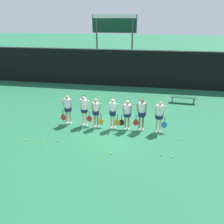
% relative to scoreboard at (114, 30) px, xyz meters
% --- Properties ---
extents(ground_plane, '(140.00, 140.00, 0.00)m').
position_rel_scoreboard_xyz_m(ground_plane, '(1.35, -9.27, -4.54)').
color(ground_plane, '#216642').
extents(fence_windscreen, '(60.00, 0.08, 3.16)m').
position_rel_scoreboard_xyz_m(fence_windscreen, '(1.35, -1.42, -2.95)').
color(fence_windscreen, black).
rests_on(fence_windscreen, ground_plane).
extents(scoreboard, '(3.84, 0.15, 5.79)m').
position_rel_scoreboard_xyz_m(scoreboard, '(0.00, 0.00, 0.00)').
color(scoreboard, '#515156').
rests_on(scoreboard, ground_plane).
extents(bench_courtside, '(1.81, 0.45, 0.44)m').
position_rel_scoreboard_xyz_m(bench_courtside, '(5.68, -4.75, -4.16)').
color(bench_courtside, '#19472D').
rests_on(bench_courtside, ground_plane).
extents(player_0, '(0.68, 0.40, 1.73)m').
position_rel_scoreboard_xyz_m(player_0, '(-1.17, -9.20, -3.52)').
color(player_0, tan).
rests_on(player_0, ground_plane).
extents(player_1, '(0.66, 0.38, 1.77)m').
position_rel_scoreboard_xyz_m(player_1, '(-0.20, -9.25, -3.48)').
color(player_1, beige).
rests_on(player_1, ground_plane).
extents(player_2, '(0.62, 0.34, 1.66)m').
position_rel_scoreboard_xyz_m(player_2, '(0.48, -9.35, -3.58)').
color(player_2, tan).
rests_on(player_2, ground_plane).
extents(player_3, '(0.63, 0.33, 1.75)m').
position_rel_scoreboard_xyz_m(player_3, '(1.40, -9.34, -3.51)').
color(player_3, beige).
rests_on(player_3, ground_plane).
extents(player_4, '(0.65, 0.37, 1.66)m').
position_rel_scoreboard_xyz_m(player_4, '(2.15, -9.33, -3.57)').
color(player_4, tan).
rests_on(player_4, ground_plane).
extents(player_5, '(0.66, 0.38, 1.78)m').
position_rel_scoreboard_xyz_m(player_5, '(2.91, -9.27, -3.48)').
color(player_5, '#8C664C').
rests_on(player_5, ground_plane).
extents(player_6, '(0.69, 0.40, 1.73)m').
position_rel_scoreboard_xyz_m(player_6, '(3.82, -9.35, -3.51)').
color(player_6, beige).
rests_on(player_6, ground_plane).
extents(tennis_ball_0, '(0.07, 0.07, 0.07)m').
position_rel_scoreboard_xyz_m(tennis_ball_0, '(-1.09, -11.15, -4.51)').
color(tennis_ball_0, '#CCE033').
rests_on(tennis_ball_0, ground_plane).
extents(tennis_ball_1, '(0.07, 0.07, 0.07)m').
position_rel_scoreboard_xyz_m(tennis_ball_1, '(4.98, -10.00, -4.51)').
color(tennis_ball_1, '#CCE033').
rests_on(tennis_ball_1, ground_plane).
extents(tennis_ball_2, '(0.07, 0.07, 0.07)m').
position_rel_scoreboard_xyz_m(tennis_ball_2, '(1.71, -11.76, -4.51)').
color(tennis_ball_2, '#CCE033').
rests_on(tennis_ball_2, ground_plane).
extents(tennis_ball_3, '(0.07, 0.07, 0.07)m').
position_rel_scoreboard_xyz_m(tennis_ball_3, '(2.08, -8.10, -4.51)').
color(tennis_ball_3, '#CCE033').
rests_on(tennis_ball_3, ground_plane).
extents(tennis_ball_4, '(0.07, 0.07, 0.07)m').
position_rel_scoreboard_xyz_m(tennis_ball_4, '(0.56, -7.37, -4.51)').
color(tennis_ball_4, '#CCE033').
rests_on(tennis_ball_4, ground_plane).
extents(tennis_ball_5, '(0.06, 0.06, 0.06)m').
position_rel_scoreboard_xyz_m(tennis_ball_5, '(-2.62, -11.34, -4.51)').
color(tennis_ball_5, '#CCE033').
rests_on(tennis_ball_5, ground_plane).
extents(tennis_ball_6, '(0.06, 0.06, 0.06)m').
position_rel_scoreboard_xyz_m(tennis_ball_6, '(2.35, -9.88, -4.51)').
color(tennis_ball_6, '#CCE033').
rests_on(tennis_ball_6, ground_plane).
extents(tennis_ball_7, '(0.07, 0.07, 0.07)m').
position_rel_scoreboard_xyz_m(tennis_ball_7, '(4.35, -11.61, -4.51)').
color(tennis_ball_7, '#CCE033').
rests_on(tennis_ball_7, ground_plane).
extents(tennis_ball_8, '(0.07, 0.07, 0.07)m').
position_rel_scoreboard_xyz_m(tennis_ball_8, '(3.92, -11.52, -4.51)').
color(tennis_ball_8, '#CCE033').
rests_on(tennis_ball_8, ground_plane).
extents(tennis_ball_9, '(0.07, 0.07, 0.07)m').
position_rel_scoreboard_xyz_m(tennis_ball_9, '(-1.69, -11.50, -4.51)').
color(tennis_ball_9, '#CCE033').
rests_on(tennis_ball_9, ground_plane).
extents(tennis_ball_10, '(0.07, 0.07, 0.07)m').
position_rel_scoreboard_xyz_m(tennis_ball_10, '(3.44, -7.66, -4.51)').
color(tennis_ball_10, '#CCE033').
rests_on(tennis_ball_10, ground_plane).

